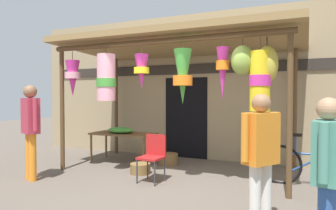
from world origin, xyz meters
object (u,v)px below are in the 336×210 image
Objects in this scene: wicker_basket_by_table at (168,159)px; shopper_by_bananas at (328,167)px; flower_heap_on_table at (121,130)px; folding_chair at (153,154)px; wicker_basket_spare at (140,169)px; vendor_in_orange at (261,151)px; customer_foreground at (31,124)px; display_table at (123,136)px; parked_bicycle at (313,166)px.

shopper_by_bananas is (3.01, -3.16, 0.77)m from wicker_basket_by_table.
folding_chair is at bearing -38.45° from flower_heap_on_table.
vendor_in_orange is (2.54, -1.74, 0.82)m from wicker_basket_spare.
flower_heap_on_table is 0.76× the size of folding_chair.
vendor_in_orange is at bearing 144.30° from shopper_by_bananas.
shopper_by_bananas reaches higher than wicker_basket_by_table.
vendor_in_orange is 0.90× the size of customer_foreground.
display_table is at bearing 71.39° from customer_foreground.
vendor_in_orange is (-0.57, -2.19, 0.57)m from parked_bicycle.
flower_heap_on_table is 4.26m from vendor_in_orange.
customer_foreground reaches higher than parked_bicycle.
folding_chair is (1.41, -1.12, -0.25)m from flower_heap_on_table.
folding_chair reaches higher than display_table.
shopper_by_bananas is at bearing -36.22° from display_table.
folding_chair is at bearing 22.44° from customer_foreground.
parked_bicycle is (4.04, -0.28, -0.40)m from flower_heap_on_table.
vendor_in_orange reaches higher than flower_heap_on_table.
folding_chair is 0.55× the size of shopper_by_bananas.
wicker_basket_by_table is 0.28× the size of shopper_by_bananas.
shopper_by_bananas reaches higher than parked_bicycle.
customer_foreground reaches higher than vendor_in_orange.
shopper_by_bananas is (0.07, -2.66, 0.55)m from parked_bicycle.
flower_heap_on_table is 2.10m from customer_foreground.
parked_bicycle is at bearing 8.26° from wicker_basket_spare.
folding_chair reaches higher than flower_heap_on_table.
parked_bicycle is 1.14× the size of shopper_by_bananas.
wicker_basket_spare is 2.23m from customer_foreground.
vendor_in_orange is at bearing -6.84° from customer_foreground.
vendor_in_orange is (3.45, -2.53, 0.31)m from display_table.
folding_chair is (1.39, -1.18, -0.11)m from display_table.
customer_foreground is (-4.71, -1.69, 0.69)m from parked_bicycle.
display_table is 0.95× the size of vendor_in_orange.
folding_chair is at bearing -38.52° from wicker_basket_spare.
wicker_basket_by_table reaches higher than wicker_basket_spare.
folding_chair is 0.48× the size of parked_bicycle.
shopper_by_bananas is at bearing -11.37° from customer_foreground.
display_table is 2.19m from customer_foreground.
vendor_in_orange is at bearing -34.36° from wicker_basket_spare.
parked_bicycle is 1.11× the size of vendor_in_orange.
customer_foreground is 4.88m from shopper_by_bananas.
customer_foreground is at bearing 173.16° from vendor_in_orange.
shopper_by_bananas reaches higher than wicker_basket_spare.
customer_foreground is at bearing -108.60° from flower_heap_on_table.
shopper_by_bananas is at bearing -35.70° from vendor_in_orange.
display_table is at bearing -171.65° from wicker_basket_by_table.
parked_bicycle is at bearing -4.88° from display_table.
vendor_in_orange is (2.06, -1.35, 0.42)m from folding_chair.
wicker_basket_spare is 3.96m from shopper_by_bananas.
vendor_in_orange is (3.47, -2.47, 0.17)m from flower_heap_on_table.
wicker_basket_by_table is 0.25× the size of customer_foreground.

